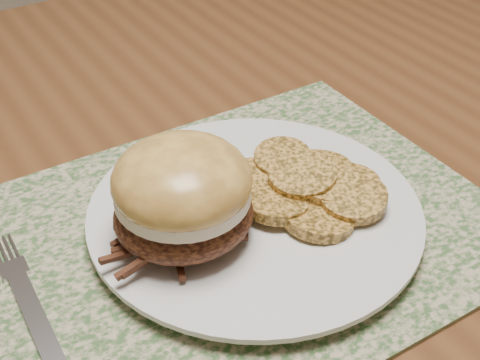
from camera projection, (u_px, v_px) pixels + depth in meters
name	position (u px, v px, depth m)	size (l,w,h in m)	color
dining_table	(72.00, 270.00, 0.63)	(1.50, 0.90, 0.75)	brown
placemat	(225.00, 236.00, 0.55)	(0.45, 0.33, 0.00)	#38592D
dinner_plate	(255.00, 215.00, 0.56)	(0.26, 0.26, 0.02)	silver
pork_sandwich	(183.00, 195.00, 0.50)	(0.11, 0.11, 0.08)	black
roasted_potatoes	(309.00, 185.00, 0.56)	(0.14, 0.14, 0.03)	#C18838
fork	(30.00, 306.00, 0.48)	(0.02, 0.17, 0.00)	#BAB9C1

